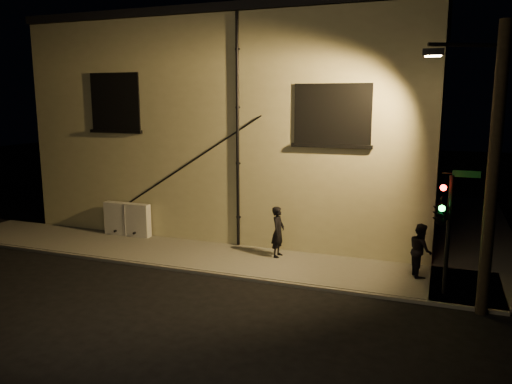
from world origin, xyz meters
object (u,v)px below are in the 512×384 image
at_px(traffic_signal, 442,212).
at_px(streetlamp_pole, 490,165).
at_px(utility_cabinet, 127,219).
at_px(pedestrian_b, 420,250).
at_px(pedestrian_a, 278,232).

height_order(traffic_signal, streetlamp_pole, streetlamp_pole).
bearing_deg(utility_cabinet, pedestrian_b, -4.20).
bearing_deg(pedestrian_a, pedestrian_b, -92.73).
bearing_deg(streetlamp_pole, pedestrian_a, 159.82).
bearing_deg(pedestrian_a, utility_cabinet, 86.79).
xyz_separation_m(pedestrian_a, streetlamp_pole, (6.24, -2.29, 2.88)).
xyz_separation_m(utility_cabinet, pedestrian_a, (6.49, -0.50, 0.22)).
distance_m(pedestrian_a, traffic_signal, 5.67).
bearing_deg(utility_cabinet, streetlamp_pole, -12.37).
bearing_deg(pedestrian_b, streetlamp_pole, -160.06).
relative_size(utility_cabinet, traffic_signal, 0.57).
relative_size(pedestrian_b, traffic_signal, 0.47).
distance_m(pedestrian_a, pedestrian_b, 4.70).
relative_size(pedestrian_a, pedestrian_b, 1.06).
height_order(pedestrian_a, traffic_signal, traffic_signal).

